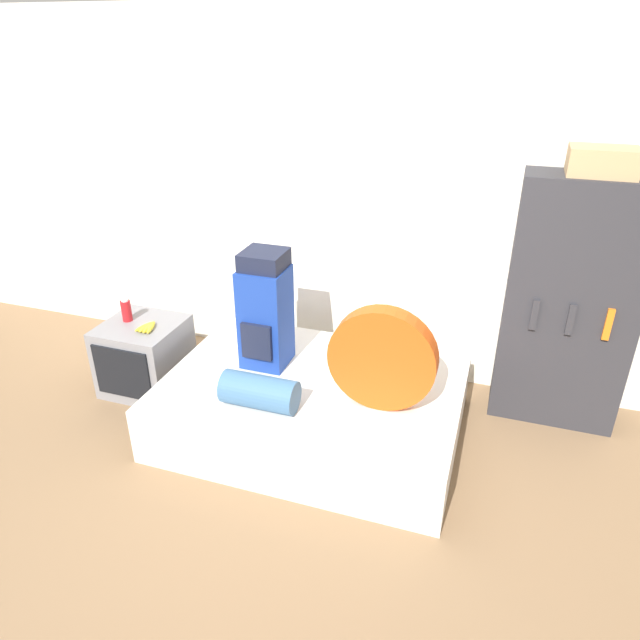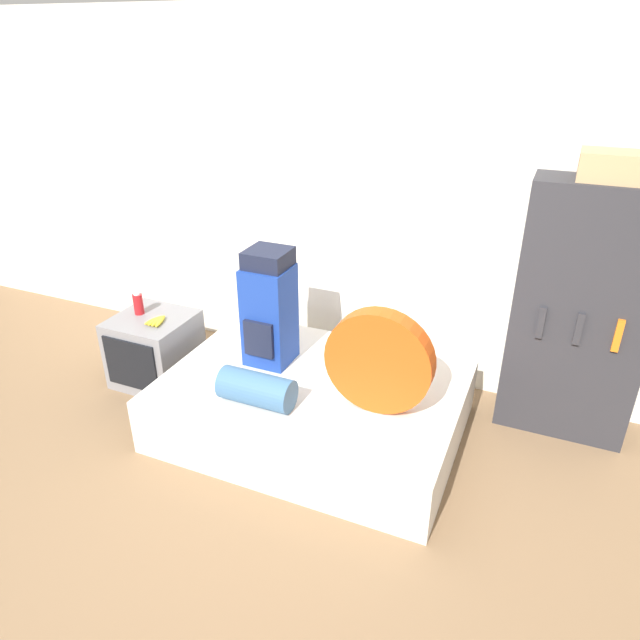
% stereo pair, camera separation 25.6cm
% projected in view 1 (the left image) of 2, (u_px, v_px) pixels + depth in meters
% --- Properties ---
extents(ground_plane, '(16.00, 16.00, 0.00)m').
position_uv_depth(ground_plane, '(260.00, 495.00, 3.31)').
color(ground_plane, '#846647').
extents(wall_back, '(8.00, 0.05, 2.60)m').
position_uv_depth(wall_back, '(344.00, 203.00, 4.11)').
color(wall_back, silver).
rests_on(wall_back, ground_plane).
extents(bed, '(1.89, 1.36, 0.38)m').
position_uv_depth(bed, '(313.00, 405.00, 3.78)').
color(bed, silver).
rests_on(bed, ground_plane).
extents(backpack, '(0.29, 0.32, 0.79)m').
position_uv_depth(backpack, '(265.00, 311.00, 3.73)').
color(backpack, navy).
rests_on(backpack, bed).
extents(tent_bag, '(0.64, 0.12, 0.64)m').
position_uv_depth(tent_bag, '(382.00, 359.00, 3.31)').
color(tent_bag, '#D14C14').
rests_on(tent_bag, bed).
extents(sleeping_roll, '(0.46, 0.21, 0.21)m').
position_uv_depth(sleeping_roll, '(260.00, 392.00, 3.39)').
color(sleeping_roll, '#3D668E').
rests_on(sleeping_roll, bed).
extents(television, '(0.55, 0.55, 0.53)m').
position_uv_depth(television, '(145.00, 356.00, 4.20)').
color(television, gray).
rests_on(television, ground_plane).
extents(canister, '(0.07, 0.07, 0.17)m').
position_uv_depth(canister, '(126.00, 310.00, 4.11)').
color(canister, '#B2191E').
rests_on(canister, television).
extents(banana_bunch, '(0.13, 0.18, 0.03)m').
position_uv_depth(banana_bunch, '(148.00, 327.00, 4.01)').
color(banana_bunch, yellow).
rests_on(banana_bunch, television).
extents(bookshelf, '(0.80, 0.37, 1.66)m').
position_uv_depth(bookshelf, '(570.00, 306.00, 3.66)').
color(bookshelf, '#2D2D33').
rests_on(bookshelf, ground_plane).
extents(cardboard_box, '(0.37, 0.27, 0.16)m').
position_uv_depth(cardboard_box, '(602.00, 161.00, 3.25)').
color(cardboard_box, tan).
rests_on(cardboard_box, bookshelf).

